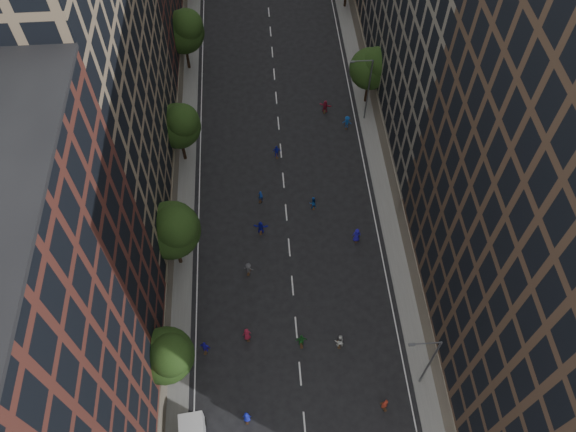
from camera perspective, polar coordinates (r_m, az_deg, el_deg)
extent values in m
plane|color=black|center=(66.39, -0.71, 6.34)|extent=(240.00, 240.00, 0.00)
cube|color=slate|center=(72.13, -10.82, 10.21)|extent=(4.00, 105.00, 0.15)
cube|color=slate|center=(72.91, 8.54, 11.23)|extent=(4.00, 105.00, 0.15)
cube|color=#4E241D|center=(41.30, -25.98, -12.31)|extent=(14.00, 22.00, 30.00)
cube|color=#867158|center=(53.50, -21.84, 12.87)|extent=(14.00, 26.00, 34.00)
cube|color=#6D675A|center=(62.10, 17.81, 19.97)|extent=(14.00, 28.00, 33.00)
cylinder|color=black|center=(51.88, -11.64, -15.05)|extent=(0.36, 0.36, 3.70)
sphere|color=#1B3210|center=(48.80, -12.31, -13.67)|extent=(4.80, 4.80, 4.80)
sphere|color=#1B3210|center=(47.42, -11.87, -13.66)|extent=(3.60, 3.60, 3.60)
cylinder|color=black|center=(56.93, -11.14, -3.56)|extent=(0.36, 0.36, 4.22)
sphere|color=#1B3210|center=(53.75, -11.78, -1.41)|extent=(5.60, 5.60, 5.60)
sphere|color=#1B3210|center=(52.19, -11.31, -1.02)|extent=(4.20, 4.20, 4.20)
cylinder|color=black|center=(65.51, -10.62, 6.83)|extent=(0.36, 0.36, 3.87)
sphere|color=#1B3210|center=(62.98, -11.11, 8.96)|extent=(5.00, 5.00, 5.00)
sphere|color=#1B3210|center=(61.67, -10.73, 9.48)|extent=(3.75, 3.75, 3.75)
cylinder|color=black|center=(77.10, -10.20, 15.72)|extent=(0.36, 0.36, 4.05)
sphere|color=#1B3210|center=(74.88, -10.63, 17.89)|extent=(5.40, 5.40, 5.40)
sphere|color=#1B3210|center=(73.58, -10.26, 18.53)|extent=(4.05, 4.05, 4.05)
cylinder|color=black|center=(71.90, 8.01, 12.53)|extent=(0.36, 0.36, 3.74)
sphere|color=#1B3210|center=(69.68, 8.34, 14.59)|extent=(5.00, 5.00, 5.00)
sphere|color=#1B3210|center=(68.64, 9.06, 15.12)|extent=(3.75, 3.75, 3.75)
cylinder|color=#595B60|center=(49.67, 14.17, -14.32)|extent=(0.18, 0.18, 9.00)
cylinder|color=#595B60|center=(45.28, 13.85, -12.46)|extent=(2.40, 0.12, 0.12)
cube|color=#595B60|center=(45.05, 12.46, -12.64)|extent=(0.50, 0.22, 0.15)
cylinder|color=#595B60|center=(67.87, 8.15, 12.44)|extent=(0.18, 0.18, 9.00)
cylinder|color=#595B60|center=(64.73, 7.55, 15.36)|extent=(2.40, 0.12, 0.12)
cube|color=#595B60|center=(64.57, 6.55, 15.31)|extent=(0.50, 0.22, 0.15)
cylinder|color=black|center=(51.81, -10.69, -20.21)|extent=(0.31, 0.75, 0.73)
cylinder|color=black|center=(51.59, -8.46, -19.99)|extent=(0.31, 0.75, 0.73)
imported|color=#1620B6|center=(50.90, -4.21, -19.70)|extent=(0.77, 0.52, 1.54)
imported|color=#1F16B7|center=(53.23, -8.40, -13.05)|extent=(1.09, 0.71, 1.73)
imported|color=maroon|center=(53.33, -4.19, -11.89)|extent=(0.92, 0.70, 1.69)
imported|color=#9E2A1A|center=(51.65, 9.81, -18.32)|extent=(0.74, 0.60, 1.74)
imported|color=silver|center=(53.09, 5.24, -12.52)|extent=(0.90, 0.71, 1.81)
imported|color=#45464B|center=(56.56, -4.03, -5.35)|extent=(1.09, 0.81, 1.51)
imported|color=#1F6926|center=(52.88, 1.38, -12.53)|extent=(1.09, 0.48, 1.84)
imported|color=#1519AC|center=(59.02, -2.78, -1.18)|extent=(1.60, 0.70, 1.67)
imported|color=#1C14A4|center=(58.75, 6.98, -1.95)|extent=(0.91, 0.61, 1.83)
imported|color=#143BA6|center=(61.53, -2.79, 2.02)|extent=(0.65, 0.55, 1.51)
imported|color=#144CA8|center=(60.90, 2.54, 1.34)|extent=(0.92, 0.79, 1.62)
imported|color=#13489F|center=(69.05, 6.01, 9.44)|extent=(1.23, 0.89, 1.72)
imported|color=#151DB1|center=(65.49, -1.15, 6.55)|extent=(1.00, 0.44, 1.68)
imported|color=maroon|center=(70.78, 3.79, 11.03)|extent=(1.63, 1.05, 1.68)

